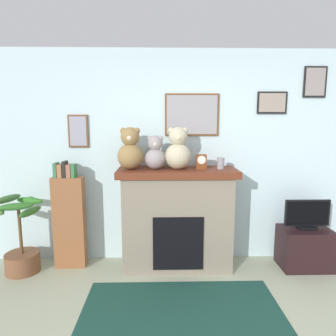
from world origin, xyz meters
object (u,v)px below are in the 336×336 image
potted_plant (21,245)px  fireplace (177,218)px  teddy_bear_cream (178,150)px  tv_stand (304,248)px  television (307,215)px  teddy_bear_brown (130,151)px  teddy_bear_tan (155,154)px  mantel_clock (201,162)px  bookshelf (69,219)px  candle_jar (221,163)px

potted_plant → fireplace: bearing=3.1°
fireplace → teddy_bear_cream: 0.81m
fireplace → tv_stand: bearing=-2.2°
tv_stand → television: bearing=-90.0°
television → teddy_bear_brown: teddy_bear_brown is taller
teddy_bear_tan → potted_plant: bearing=-177.1°
mantel_clock → teddy_bear_tan: size_ratio=0.43×
potted_plant → teddy_bear_cream: size_ratio=1.87×
tv_stand → bookshelf: bearing=178.0°
bookshelf → candle_jar: 1.91m
bookshelf → teddy_bear_tan: (1.04, -0.06, 0.78)m
television → teddy_bear_tan: (-1.79, 0.04, 0.73)m
teddy_bear_cream → bookshelf: bearing=177.4°
teddy_bear_tan → teddy_bear_cream: (0.26, -0.00, 0.04)m
fireplace → teddy_bear_cream: bearing=-70.9°
mantel_clock → teddy_bear_cream: teddy_bear_cream is taller
mantel_clock → teddy_bear_brown: bearing=179.9°
potted_plant → television: (3.36, 0.04, 0.33)m
bookshelf → teddy_bear_brown: size_ratio=2.69×
teddy_bear_brown → teddy_bear_tan: teddy_bear_brown is taller
tv_stand → teddy_bear_cream: bearing=178.5°
tv_stand → teddy_bear_brown: teddy_bear_brown is taller
fireplace → teddy_bear_brown: teddy_bear_brown is taller
potted_plant → candle_jar: 2.51m
candle_jar → tv_stand: bearing=-2.3°
bookshelf → fireplace: bearing=-1.8°
tv_stand → potted_plant: bearing=-179.3°
tv_stand → teddy_bear_cream: size_ratio=1.20×
bookshelf → tv_stand: bookshelf is taller
candle_jar → mantel_clock: size_ratio=0.79×
tv_stand → candle_jar: (-1.04, 0.04, 1.03)m
mantel_clock → teddy_bear_cream: size_ratio=0.35×
television → candle_jar: candle_jar is taller
mantel_clock → teddy_bear_brown: teddy_bear_brown is taller
television → mantel_clock: (-1.26, 0.04, 0.64)m
television → teddy_bear_tan: size_ratio=1.37×
television → tv_stand: bearing=90.0°
teddy_bear_tan → teddy_bear_cream: teddy_bear_cream is taller
bookshelf → teddy_bear_tan: size_ratio=3.33×
teddy_bear_tan → television: bearing=-1.3°
bookshelf → potted_plant: bookshelf is taller
bookshelf → teddy_bear_tan: 1.30m
fireplace → teddy_bear_brown: bearing=-178.0°
teddy_bear_brown → bookshelf: bearing=175.5°
fireplace → teddy_bear_tan: (-0.25, -0.02, 0.77)m
bookshelf → mantel_clock: size_ratio=7.69×
mantel_clock → teddy_bear_brown: (-0.81, 0.00, 0.13)m
fireplace → tv_stand: 1.58m
fireplace → bookshelf: bearing=178.2°
fireplace → teddy_bear_cream: size_ratio=2.85×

